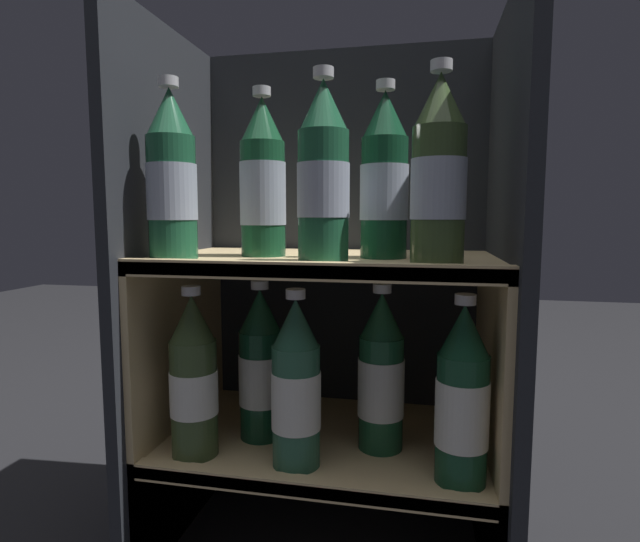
% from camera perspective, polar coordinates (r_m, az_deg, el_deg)
% --- Properties ---
extents(fridge_back_wall, '(0.58, 0.02, 0.89)m').
position_cam_1_polar(fridge_back_wall, '(1.01, 2.65, -1.01)').
color(fridge_back_wall, '#23262B').
rests_on(fridge_back_wall, ground_plane).
extents(fridge_side_left, '(0.02, 0.38, 0.89)m').
position_cam_1_polar(fridge_side_left, '(0.93, -16.66, -1.90)').
color(fridge_side_left, '#23262B').
rests_on(fridge_side_left, ground_plane).
extents(fridge_side_right, '(0.02, 0.38, 0.89)m').
position_cam_1_polar(fridge_side_right, '(0.83, 20.27, -2.99)').
color(fridge_side_right, '#23262B').
rests_on(fridge_side_right, ground_plane).
extents(shelf_lower, '(0.54, 0.34, 0.20)m').
position_cam_1_polar(shelf_lower, '(0.91, 0.55, -20.57)').
color(shelf_lower, '#DBBC84').
rests_on(shelf_lower, ground_plane).
extents(shelf_upper, '(0.54, 0.34, 0.51)m').
position_cam_1_polar(shelf_upper, '(0.84, 0.61, -7.97)').
color(shelf_upper, '#DBBC84').
rests_on(shelf_upper, ground_plane).
extents(bottle_upper_front_0, '(0.07, 0.07, 0.27)m').
position_cam_1_polar(bottle_upper_front_0, '(0.79, -16.59, 9.96)').
color(bottle_upper_front_0, '#1E5638').
rests_on(bottle_upper_front_0, shelf_upper).
extents(bottle_upper_front_1, '(0.07, 0.07, 0.27)m').
position_cam_1_polar(bottle_upper_front_1, '(0.71, 0.38, 10.70)').
color(bottle_upper_front_1, '#1E5638').
rests_on(bottle_upper_front_1, shelf_upper).
extents(bottle_upper_front_2, '(0.07, 0.07, 0.27)m').
position_cam_1_polar(bottle_upper_front_2, '(0.70, 13.41, 10.59)').
color(bottle_upper_front_2, '#384C28').
rests_on(bottle_upper_front_2, shelf_upper).
extents(bottle_upper_back_0, '(0.07, 0.07, 0.27)m').
position_cam_1_polar(bottle_upper_back_0, '(0.82, -6.56, 9.97)').
color(bottle_upper_back_0, '#194C2D').
rests_on(bottle_upper_back_0, shelf_upper).
extents(bottle_upper_back_1, '(0.07, 0.07, 0.27)m').
position_cam_1_polar(bottle_upper_back_1, '(0.78, 7.35, 10.21)').
color(bottle_upper_back_1, '#144228').
rests_on(bottle_upper_back_1, shelf_upper).
extents(bottle_lower_front_0, '(0.07, 0.07, 0.27)m').
position_cam_1_polar(bottle_lower_front_0, '(0.81, -14.25, -11.99)').
color(bottle_lower_front_0, '#384C28').
rests_on(bottle_lower_front_0, shelf_lower).
extents(bottle_lower_front_1, '(0.07, 0.07, 0.27)m').
position_cam_1_polar(bottle_lower_front_1, '(0.76, -2.76, -13.21)').
color(bottle_lower_front_1, '#285B42').
rests_on(bottle_lower_front_1, shelf_lower).
extents(bottle_lower_front_2, '(0.07, 0.07, 0.27)m').
position_cam_1_polar(bottle_lower_front_2, '(0.74, 15.95, -14.00)').
color(bottle_lower_front_2, '#144228').
rests_on(bottle_lower_front_2, shelf_lower).
extents(bottle_lower_back_0, '(0.07, 0.07, 0.27)m').
position_cam_1_polar(bottle_lower_back_0, '(0.86, -6.78, -10.97)').
color(bottle_lower_back_0, '#144228').
rests_on(bottle_lower_back_0, shelf_lower).
extents(bottle_lower_back_1, '(0.07, 0.07, 0.27)m').
position_cam_1_polar(bottle_lower_back_1, '(0.82, 6.99, -11.84)').
color(bottle_lower_back_1, '#194C2D').
rests_on(bottle_lower_back_1, shelf_lower).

